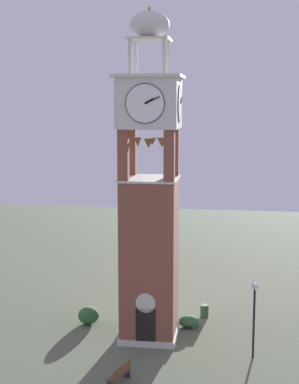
{
  "coord_description": "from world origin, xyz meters",
  "views": [
    {
      "loc": [
        4.52,
        -31.56,
        13.56
      ],
      "look_at": [
        0.0,
        0.0,
        8.49
      ],
      "focal_mm": 54.18,
      "sensor_mm": 36.0,
      "label": 1
    }
  ],
  "objects_px": {
    "park_bench": "(120,374)",
    "lamp_post": "(254,307)",
    "clock_tower": "(150,208)",
    "trash_bin": "(204,311)"
  },
  "relations": [
    {
      "from": "park_bench",
      "to": "lamp_post",
      "type": "relative_size",
      "value": 0.4
    },
    {
      "from": "clock_tower",
      "to": "park_bench",
      "type": "distance_m",
      "value": 9.23
    },
    {
      "from": "clock_tower",
      "to": "lamp_post",
      "type": "bearing_deg",
      "value": -19.13
    },
    {
      "from": "park_bench",
      "to": "trash_bin",
      "type": "relative_size",
      "value": 2.07
    },
    {
      "from": "clock_tower",
      "to": "lamp_post",
      "type": "distance_m",
      "value": 7.82
    },
    {
      "from": "clock_tower",
      "to": "park_bench",
      "type": "bearing_deg",
      "value": -95.85
    },
    {
      "from": "lamp_post",
      "to": "park_bench",
      "type": "bearing_deg",
      "value": -149.39
    },
    {
      "from": "lamp_post",
      "to": "trash_bin",
      "type": "height_order",
      "value": "lamp_post"
    },
    {
      "from": "clock_tower",
      "to": "lamp_post",
      "type": "height_order",
      "value": "clock_tower"
    },
    {
      "from": "clock_tower",
      "to": "lamp_post",
      "type": "xyz_separation_m",
      "value": [
        5.85,
        -2.03,
        -4.77
      ]
    }
  ]
}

